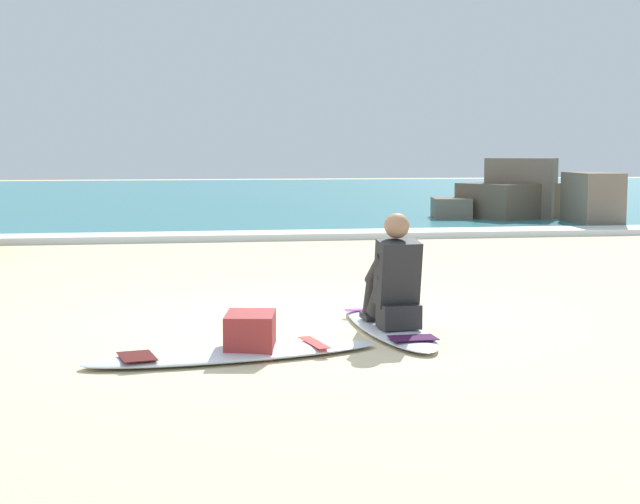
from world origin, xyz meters
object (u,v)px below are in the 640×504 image
(surfboard_main, at_px, (389,326))
(beach_bag, at_px, (250,334))
(surfer_seated, at_px, (394,283))
(surfboard_spare_near, at_px, (234,354))

(surfboard_main, height_order, beach_bag, beach_bag)
(beach_bag, bearing_deg, surfer_seated, 25.95)
(surfer_seated, xyz_separation_m, beach_bag, (-1.26, -0.61, -0.28))
(surfboard_main, distance_m, surfer_seated, 0.44)
(surfer_seated, bearing_deg, surfboard_spare_near, -152.99)
(beach_bag, bearing_deg, surfboard_main, 32.44)
(surfboard_main, xyz_separation_m, beach_bag, (-1.26, -0.80, 0.12))
(surfboard_main, height_order, surfer_seated, surfer_seated)
(surfboard_spare_near, relative_size, beach_bag, 4.82)
(surfboard_main, bearing_deg, surfer_seated, -89.53)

